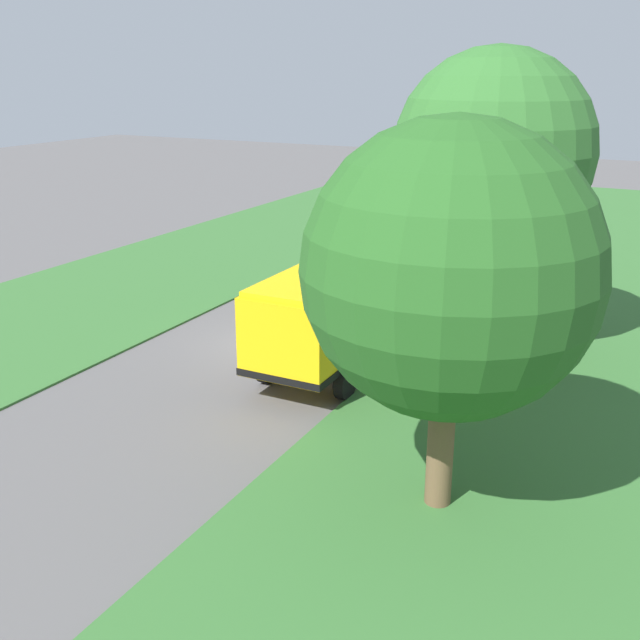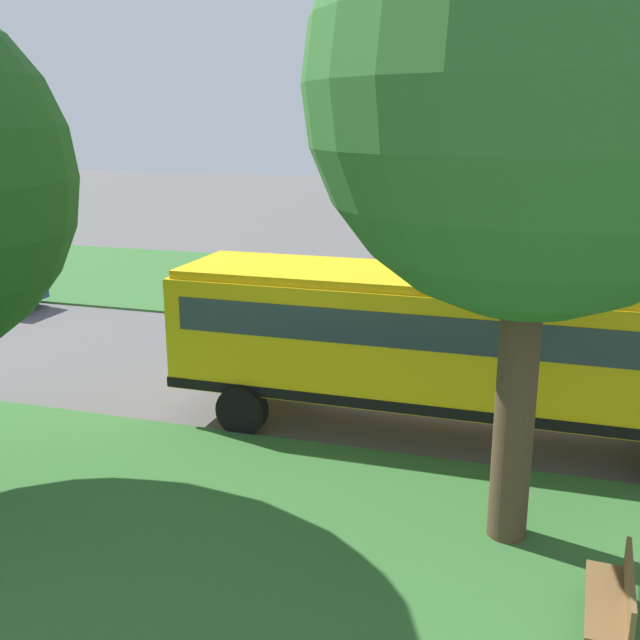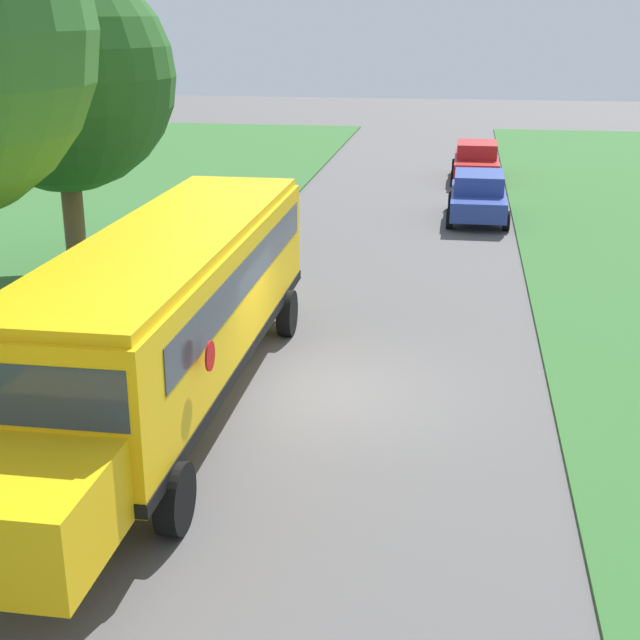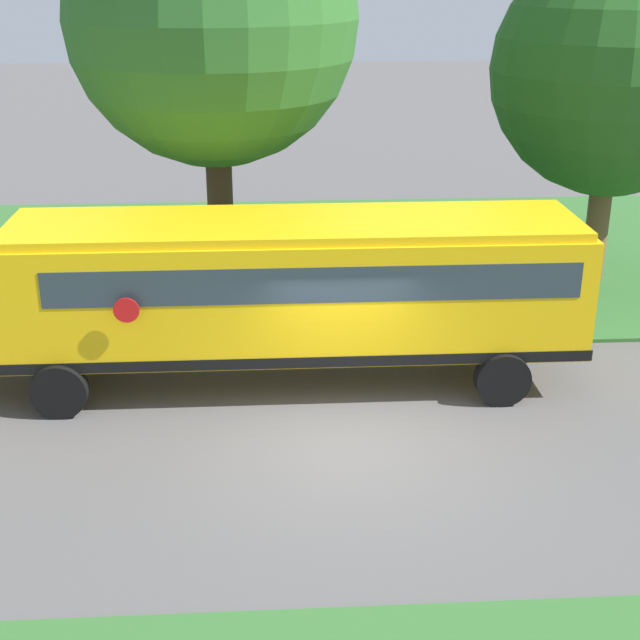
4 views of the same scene
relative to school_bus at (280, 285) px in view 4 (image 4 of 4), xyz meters
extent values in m
plane|color=#565454|center=(2.64, 1.05, -1.92)|extent=(120.00, 120.00, 0.00)
cube|color=#33662D|center=(-7.36, 1.05, -1.88)|extent=(12.00, 80.00, 0.08)
cube|color=yellow|center=(0.00, 0.29, -0.02)|extent=(2.50, 10.50, 2.20)
cube|color=yellow|center=(0.00, 0.29, 1.16)|extent=(2.35, 10.29, 0.16)
cube|color=black|center=(0.00, 0.29, -1.00)|extent=(2.54, 10.54, 0.20)
cube|color=#2D3842|center=(0.00, 0.59, 0.44)|extent=(2.53, 9.24, 0.64)
cube|color=#2D3842|center=(0.00, -4.91, 0.44)|extent=(2.25, 0.12, 0.80)
cylinder|color=red|center=(1.43, -2.60, 0.13)|extent=(0.03, 0.44, 0.44)
cylinder|color=black|center=(1.25, -3.91, -1.42)|extent=(0.30, 1.00, 1.00)
cylinder|color=black|center=(-1.25, -3.91, -1.42)|extent=(0.30, 1.00, 1.00)
cylinder|color=black|center=(1.25, 3.96, -1.42)|extent=(0.30, 1.00, 1.00)
cylinder|color=black|center=(-1.25, 3.96, -1.42)|extent=(0.30, 1.00, 1.00)
cylinder|color=#4C3826|center=(-3.59, -1.22, 0.16)|extent=(0.56, 0.56, 4.17)
sphere|color=#2D6628|center=(-3.59, -1.22, 4.49)|extent=(5.98, 5.98, 5.98)
cylinder|color=brown|center=(-5.26, 7.90, -0.44)|extent=(0.55, 0.55, 2.96)
sphere|color=#23561E|center=(-5.26, 7.90, 3.20)|extent=(5.77, 5.77, 5.77)
sphere|color=#23561E|center=(-5.66, 7.37, 3.19)|extent=(3.65, 3.65, 3.65)
cube|color=brown|center=(-5.43, -2.50, -1.47)|extent=(1.62, 0.57, 0.08)
cube|color=brown|center=(-5.44, -2.72, -1.22)|extent=(1.60, 0.13, 0.44)
cube|color=#333333|center=(-4.69, -2.53, -1.70)|extent=(0.10, 0.45, 0.45)
cube|color=#333333|center=(-6.17, -2.46, -1.70)|extent=(0.10, 0.45, 0.45)
camera|label=1|loc=(-9.28, 21.21, 6.84)|focal=42.00mm
camera|label=2|loc=(-13.76, -1.52, 4.08)|focal=42.00mm
camera|label=3|loc=(4.80, -13.95, 4.73)|focal=50.00mm
camera|label=4|loc=(15.48, -0.18, 5.58)|focal=50.00mm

